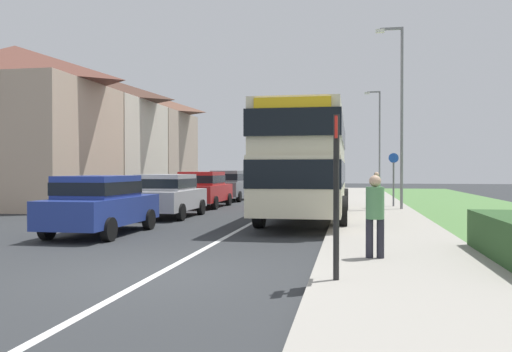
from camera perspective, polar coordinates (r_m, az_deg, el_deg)
The scene contains 15 objects.
ground_plane at distance 9.11m, azimuth -10.77°, elevation -10.53°, with size 120.00×120.00×0.00m, color #2D3033.
lane_marking_centre at distance 16.75m, azimuth -0.88°, elevation -5.36°, with size 0.14×60.00×0.01m, color silver.
pavement_near_side at distance 14.48m, azimuth 14.16°, elevation -6.12°, with size 3.20×68.00×0.12m, color #9E998E.
double_decker_bus at distance 18.60m, azimuth 5.66°, elevation 1.83°, with size 2.80×10.38×3.70m.
parked_car_blue at distance 14.86m, azimuth -16.56°, elevation -2.75°, with size 1.87×4.21×1.61m.
parked_car_silver at distance 19.66m, azimuth -9.60°, elevation -1.90°, with size 2.00×4.03×1.60m.
parked_car_red at distance 24.71m, azimuth -5.80°, elevation -1.29°, with size 2.01×4.29×1.67m.
parked_car_grey at distance 29.94m, azimuth -2.96°, elevation -0.90°, with size 1.91×4.32×1.71m.
pedestrian_at_stop at distance 10.04m, azimuth 12.83°, elevation -3.87°, with size 0.34×0.34×1.67m.
pedestrian_walking_away at distance 23.17m, azimuth 12.99°, elevation -1.29°, with size 0.34×0.34×1.67m.
bus_stop_sign at distance 7.93m, azimuth 8.74°, elevation -0.99°, with size 0.09×0.52×2.60m.
cycle_route_sign at distance 24.41m, azimuth 14.75°, elevation -0.14°, with size 0.44×0.08×2.52m.
street_lamp_mid at distance 22.99m, azimuth 15.34°, elevation 7.31°, with size 1.14×0.20×7.76m.
street_lamp_far at distance 39.06m, azimuth 13.16°, elevation 4.36°, with size 1.14×0.20×7.46m.
house_terrace_far_side at distance 32.76m, azimuth -17.99°, elevation 4.19°, with size 7.82×19.98×7.57m.
Camera 1 is at (3.20, -8.34, 1.77)m, focal length 36.74 mm.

